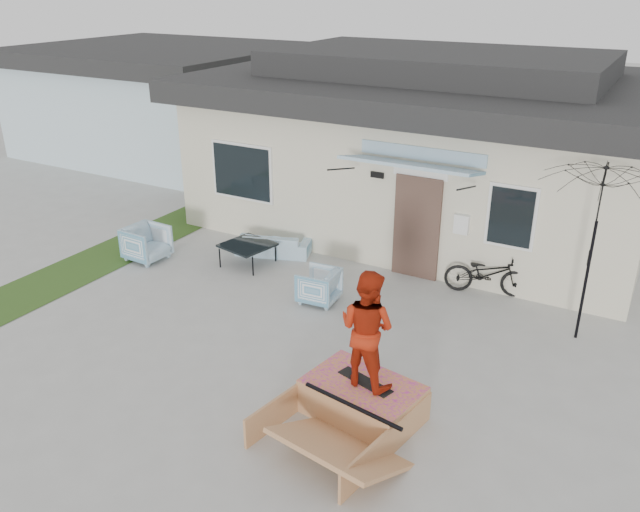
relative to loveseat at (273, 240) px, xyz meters
The scene contains 13 objects.
ground 4.54m from the loveseat, 62.17° to the right, with size 90.00×90.00×0.00m, color #A6A5A0.
grass_strip 3.69m from the loveseat, 146.91° to the right, with size 1.40×8.00×0.01m, color #29491A.
house 4.80m from the loveseat, 62.01° to the left, with size 10.80×8.49×4.10m.
neighbor_house 10.41m from the loveseat, 144.45° to the left, with size 8.60×7.60×3.50m.
loveseat is the anchor object (origin of this frame).
armchair_left 2.71m from the loveseat, 144.31° to the right, with size 0.80×0.75×0.83m, color teal.
armchair_right 2.47m from the loveseat, 36.74° to the right, with size 0.69×0.65×0.71m, color teal.
coffee_table 0.76m from the loveseat, 102.59° to the right, with size 0.94×0.94×0.46m, color black.
bicycle 4.63m from the loveseat, ahead, with size 0.56×1.60×1.02m, color black.
patio_umbrella 6.60m from the loveseat, ahead, with size 2.15×2.02×2.20m.
skate_ramp 5.90m from the loveseat, 44.80° to the right, with size 1.53×2.04×0.51m, color #B0774A, non-canonical shape.
skateboard 5.88m from the loveseat, 44.39° to the right, with size 0.85×0.21×0.05m, color black.
skater 5.97m from the loveseat, 44.39° to the right, with size 0.81×0.63×1.66m, color #AB230D.
Camera 1 is at (5.16, -6.83, 5.62)m, focal length 36.10 mm.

